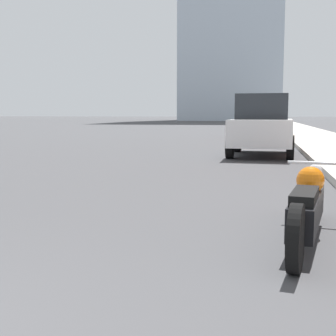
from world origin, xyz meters
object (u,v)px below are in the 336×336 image
object	(u,v)px
motorcycle	(307,206)
parked_car_white	(262,126)
parked_car_red	(265,122)
parked_car_silver	(263,119)

from	to	relation	value
motorcycle	parked_car_white	xyz separation A→B (m)	(-0.46, 9.67, 0.55)
motorcycle	parked_car_red	size ratio (longest dim) A/B	0.69
parked_car_white	parked_car_silver	xyz separation A→B (m)	(0.07, 22.60, -0.06)
parked_car_red	parked_car_silver	world-z (taller)	parked_car_silver
parked_car_white	parked_car_silver	size ratio (longest dim) A/B	0.95
parked_car_white	parked_car_red	world-z (taller)	parked_car_white
motorcycle	parked_car_silver	xyz separation A→B (m)	(-0.39, 32.27, 0.50)
parked_car_red	parked_car_silver	xyz separation A→B (m)	(-0.10, 11.37, 0.04)
parked_car_white	parked_car_silver	bearing A→B (deg)	92.47
motorcycle	parked_car_red	xyz separation A→B (m)	(-0.30, 20.90, 0.46)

